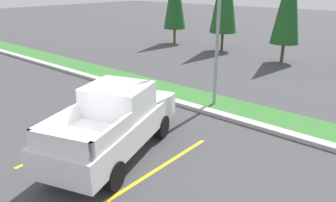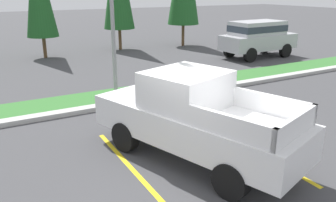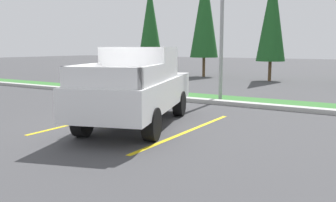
# 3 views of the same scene
# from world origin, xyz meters

# --- Properties ---
(ground_plane) EXTENTS (120.00, 120.00, 0.00)m
(ground_plane) POSITION_xyz_m (0.00, 0.00, 0.00)
(ground_plane) COLOR #424244
(parking_line_near) EXTENTS (0.12, 4.80, 0.01)m
(parking_line_near) POSITION_xyz_m (-1.26, 0.48, 0.00)
(parking_line_near) COLOR yellow
(parking_line_near) RESTS_ON ground
(parking_line_far) EXTENTS (0.12, 4.80, 0.01)m
(parking_line_far) POSITION_xyz_m (1.84, 0.48, 0.00)
(parking_line_far) COLOR yellow
(parking_line_far) RESTS_ON ground
(curb_strip) EXTENTS (56.00, 0.40, 0.15)m
(curb_strip) POSITION_xyz_m (0.00, 5.00, 0.07)
(curb_strip) COLOR #B2B2AD
(curb_strip) RESTS_ON ground
(grass_median) EXTENTS (56.00, 1.80, 0.06)m
(grass_median) POSITION_xyz_m (0.00, 6.10, 0.03)
(grass_median) COLOR #387533
(grass_median) RESTS_ON ground
(pickup_truck_main) EXTENTS (3.45, 5.55, 2.10)m
(pickup_truck_main) POSITION_xyz_m (0.28, 0.53, 1.04)
(pickup_truck_main) COLOR black
(pickup_truck_main) RESTS_ON ground
(street_light) EXTENTS (0.24, 1.49, 6.82)m
(street_light) POSITION_xyz_m (0.35, 5.74, 3.96)
(street_light) COLOR gray
(street_light) RESTS_ON ground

